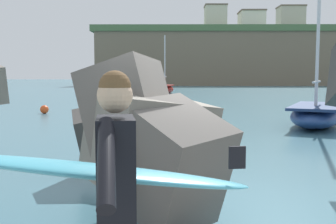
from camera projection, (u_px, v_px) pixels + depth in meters
The scene contains 10 objects.
ground_plane at pixel (187, 207), 6.02m from camera, with size 400.00×400.00×0.00m, color #42707F.
breakwater_jetty at pixel (169, 118), 6.91m from camera, with size 30.47×6.18×3.03m.
surfer_with_board at pixel (110, 190), 2.48m from camera, with size 2.12×1.28×1.78m.
boat_near_left at pixel (165, 89), 43.19m from camera, with size 2.17×4.76×6.25m.
boat_mid_centre at pixel (316, 114), 15.32m from camera, with size 3.57×4.85×7.79m.
mooring_buoy_inner at pixel (44, 109), 20.76m from camera, with size 0.44×0.44×0.44m.
headland_bluff at pixel (276, 59), 90.13m from camera, with size 78.25×30.94×11.51m.
station_building_west at pixel (251, 22), 87.84m from camera, with size 5.43×6.13×4.59m.
station_building_central at pixel (290, 21), 93.99m from camera, with size 6.05×5.11×6.68m.
station_building_east at pixel (215, 19), 88.47m from camera, with size 4.89×4.79×5.96m.
Camera 1 is at (-0.24, -5.87, 1.99)m, focal length 42.65 mm.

